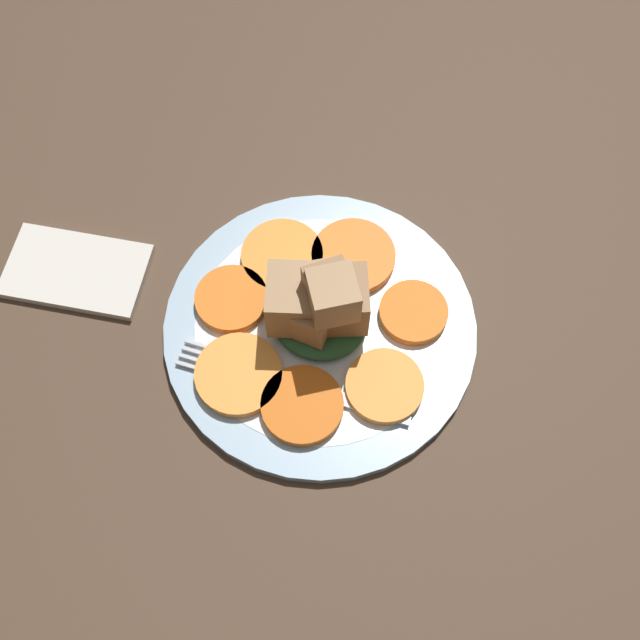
{
  "coord_description": "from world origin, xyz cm",
  "views": [
    {
      "loc": [
        5.46,
        -27.94,
        63.51
      ],
      "look_at": [
        0.0,
        0.0,
        4.1
      ],
      "focal_mm": 45.0,
      "sensor_mm": 36.0,
      "label": 1
    }
  ],
  "objects": [
    {
      "name": "plate",
      "position": [
        0.0,
        0.0,
        2.52
      ],
      "size": [
        26.19,
        26.19,
        1.05
      ],
      "color": "#99B7D1",
      "rests_on": "table_slab"
    },
    {
      "name": "fork",
      "position": [
        -1.56,
        -5.66,
        3.3
      ],
      "size": [
        19.52,
        3.88,
        0.4
      ],
      "rotation": [
        0.0,
        0.0,
        -0.11
      ],
      "color": "silver",
      "rests_on": "plate"
    },
    {
      "name": "napkin",
      "position": [
        -21.94,
        1.38,
        2.4
      ],
      "size": [
        12.1,
        7.26,
        0.8
      ],
      "color": "silver",
      "rests_on": "table_slab"
    },
    {
      "name": "carrot_slice_2",
      "position": [
        6.14,
        -4.49,
        3.53
      ],
      "size": [
        6.31,
        6.31,
        0.86
      ],
      "primitive_type": "cylinder",
      "color": "orange",
      "rests_on": "plate"
    },
    {
      "name": "carrot_slice_3",
      "position": [
        7.47,
        2.47,
        3.53
      ],
      "size": [
        5.76,
        5.76,
        0.86
      ],
      "primitive_type": "cylinder",
      "color": "orange",
      "rests_on": "plate"
    },
    {
      "name": "center_pile",
      "position": [
        -0.16,
        0.06,
        6.86
      ],
      "size": [
        8.65,
        7.1,
        8.77
      ],
      "color": "#2D6033",
      "rests_on": "plate"
    },
    {
      "name": "carrot_slice_5",
      "position": [
        -4.44,
        5.68,
        3.53
      ],
      "size": [
        7.08,
        7.08,
        0.86
      ],
      "primitive_type": "cylinder",
      "color": "orange",
      "rests_on": "plate"
    },
    {
      "name": "table_slab",
      "position": [
        0.0,
        0.0,
        1.0
      ],
      "size": [
        120.0,
        120.0,
        2.0
      ],
      "primitive_type": "cube",
      "color": "#4C3828",
      "rests_on": "ground"
    },
    {
      "name": "carrot_slice_0",
      "position": [
        -5.55,
        -5.76,
        3.53
      ],
      "size": [
        7.09,
        7.09,
        0.86
      ],
      "primitive_type": "cylinder",
      "color": "#F99438",
      "rests_on": "plate"
    },
    {
      "name": "carrot_slice_4",
      "position": [
        1.61,
        6.81,
        3.53
      ],
      "size": [
        7.28,
        7.28,
        0.86
      ],
      "primitive_type": "cylinder",
      "color": "orange",
      "rests_on": "plate"
    },
    {
      "name": "carrot_slice_1",
      "position": [
        0.43,
        -7.34,
        3.53
      ],
      "size": [
        6.59,
        6.59,
        0.86
      ],
      "primitive_type": "cylinder",
      "color": "orange",
      "rests_on": "plate"
    },
    {
      "name": "carrot_slice_6",
      "position": [
        -7.74,
        0.76,
        3.53
      ],
      "size": [
        6.16,
        6.16,
        0.86
      ],
      "primitive_type": "cylinder",
      "color": "orange",
      "rests_on": "plate"
    }
  ]
}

